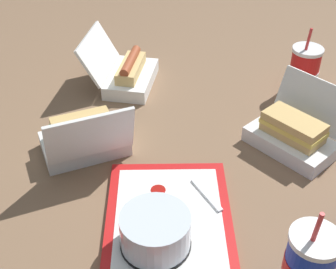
% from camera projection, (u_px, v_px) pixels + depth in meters
% --- Properties ---
extents(ground_plane, '(3.20, 3.20, 0.00)m').
position_uv_depth(ground_plane, '(180.00, 155.00, 1.14)').
color(ground_plane, brown).
extents(food_tray, '(0.38, 0.27, 0.01)m').
position_uv_depth(food_tray, '(169.00, 225.00, 0.95)').
color(food_tray, red).
rests_on(food_tray, ground_plane).
extents(cake_container, '(0.14, 0.14, 0.07)m').
position_uv_depth(cake_container, '(155.00, 232.00, 0.88)').
color(cake_container, black).
rests_on(cake_container, food_tray).
extents(ketchup_cup, '(0.04, 0.04, 0.02)m').
position_uv_depth(ketchup_cup, '(158.00, 194.00, 1.00)').
color(ketchup_cup, white).
rests_on(ketchup_cup, food_tray).
extents(napkin_stack, '(0.12, 0.12, 0.00)m').
position_uv_depth(napkin_stack, '(153.00, 215.00, 0.96)').
color(napkin_stack, white).
rests_on(napkin_stack, food_tray).
extents(plastic_fork, '(0.10, 0.06, 0.00)m').
position_uv_depth(plastic_fork, '(206.00, 195.00, 1.01)').
color(plastic_fork, white).
rests_on(plastic_fork, food_tray).
extents(clamshell_hotdog_corner, '(0.23, 0.22, 0.15)m').
position_uv_depth(clamshell_hotdog_corner, '(127.00, 73.00, 1.38)').
color(clamshell_hotdog_corner, white).
rests_on(clamshell_hotdog_corner, ground_plane).
extents(clamshell_sandwich_left, '(0.27, 0.26, 0.16)m').
position_uv_depth(clamshell_sandwich_left, '(294.00, 133.00, 1.14)').
color(clamshell_sandwich_left, white).
rests_on(clamshell_sandwich_left, ground_plane).
extents(clamshell_sandwich_right, '(0.23, 0.25, 0.16)m').
position_uv_depth(clamshell_sandwich_right, '(85.00, 138.00, 1.12)').
color(clamshell_sandwich_right, white).
rests_on(clamshell_sandwich_right, ground_plane).
extents(soda_cup_left, '(0.09, 0.09, 0.22)m').
position_uv_depth(soda_cup_left, '(308.00, 267.00, 0.78)').
color(soda_cup_left, '#1938B7').
rests_on(soda_cup_left, ground_plane).
extents(soda_cup_back, '(0.09, 0.09, 0.20)m').
position_uv_depth(soda_cup_back, '(304.00, 71.00, 1.33)').
color(soda_cup_back, red).
rests_on(soda_cup_back, ground_plane).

